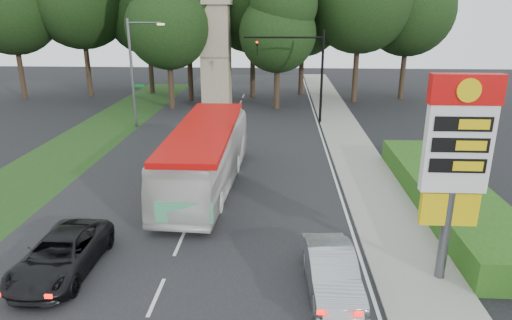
# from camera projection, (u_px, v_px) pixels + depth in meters

# --- Properties ---
(ground) EXTENTS (120.00, 120.00, 0.00)m
(ground) POSITION_uv_depth(u_px,v_px,m) (152.00, 307.00, 13.85)
(ground) COLOR black
(ground) RESTS_ON ground
(road_surface) EXTENTS (14.00, 80.00, 0.02)m
(road_surface) POSITION_uv_depth(u_px,v_px,m) (210.00, 173.00, 25.22)
(road_surface) COLOR black
(road_surface) RESTS_ON ground
(sidewalk_right) EXTENTS (3.00, 80.00, 0.12)m
(sidewalk_right) POSITION_uv_depth(u_px,v_px,m) (365.00, 175.00, 24.79)
(sidewalk_right) COLOR gray
(sidewalk_right) RESTS_ON ground
(grass_verge_left) EXTENTS (5.00, 50.00, 0.02)m
(grass_verge_left) POSITION_uv_depth(u_px,v_px,m) (86.00, 141.00, 31.38)
(grass_verge_left) COLOR #193814
(grass_verge_left) RESTS_ON ground
(hedge) EXTENTS (3.00, 14.00, 1.20)m
(hedge) POSITION_uv_depth(u_px,v_px,m) (448.00, 195.00, 20.68)
(hedge) COLOR #244913
(hedge) RESTS_ON ground
(gas_station_pylon) EXTENTS (2.10, 0.45, 6.85)m
(gas_station_pylon) POSITION_uv_depth(u_px,v_px,m) (457.00, 153.00, 13.89)
(gas_station_pylon) COLOR #59595E
(gas_station_pylon) RESTS_ON ground
(traffic_signal_mast) EXTENTS (6.10, 0.35, 7.20)m
(traffic_signal_mast) POSITION_uv_depth(u_px,v_px,m) (305.00, 63.00, 34.85)
(traffic_signal_mast) COLOR black
(traffic_signal_mast) RESTS_ON ground
(streetlight_signs) EXTENTS (2.75, 0.98, 8.00)m
(streetlight_signs) POSITION_uv_depth(u_px,v_px,m) (134.00, 69.00, 33.66)
(streetlight_signs) COLOR #59595E
(streetlight_signs) RESTS_ON ground
(monument) EXTENTS (3.00, 3.00, 10.05)m
(monument) POSITION_uv_depth(u_px,v_px,m) (216.00, 51.00, 40.78)
(monument) COLOR gray
(monument) RESTS_ON ground
(tree_monument_left) EXTENTS (7.28, 7.28, 14.30)m
(tree_monument_left) POSITION_uv_depth(u_px,v_px,m) (167.00, 8.00, 38.91)
(tree_monument_left) COLOR #2D2116
(tree_monument_left) RESTS_ON ground
(tree_monument_right) EXTENTS (6.72, 6.72, 13.20)m
(tree_monument_right) POSITION_uv_depth(u_px,v_px,m) (278.00, 17.00, 39.12)
(tree_monument_right) COLOR #2D2116
(tree_monument_right) RESTS_ON ground
(transit_bus) EXTENTS (3.28, 11.55, 3.18)m
(transit_bus) POSITION_uv_depth(u_px,v_px,m) (206.00, 157.00, 22.76)
(transit_bus) COLOR white
(transit_bus) RESTS_ON ground
(sedan_silver) EXTENTS (1.75, 4.34, 1.40)m
(sedan_silver) POSITION_uv_depth(u_px,v_px,m) (331.00, 272.00, 14.45)
(sedan_silver) COLOR #9DA0A4
(sedan_silver) RESTS_ON ground
(suv_charcoal) EXTENTS (2.24, 4.80, 1.33)m
(suv_charcoal) POSITION_uv_depth(u_px,v_px,m) (61.00, 255.00, 15.53)
(suv_charcoal) COLOR black
(suv_charcoal) RESTS_ON ground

